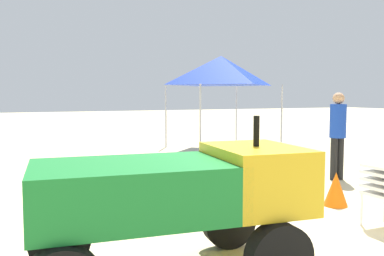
% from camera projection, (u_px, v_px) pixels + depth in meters
% --- Properties ---
extents(ground, '(80.00, 80.00, 0.00)m').
position_uv_depth(ground, '(316.00, 235.00, 5.11)').
color(ground, beige).
extents(utility_cart, '(2.65, 1.51, 1.50)m').
position_uv_depth(utility_cart, '(177.00, 194.00, 3.88)').
color(utility_cart, '#197A2D').
rests_on(utility_cart, ground).
extents(surfboard_pile, '(2.51, 0.58, 0.24)m').
position_uv_depth(surfboard_pile, '(197.00, 181.00, 7.69)').
color(surfboard_pile, green).
rests_on(surfboard_pile, ground).
extents(lifeguard_near_center, '(0.32, 0.32, 1.75)m').
position_uv_depth(lifeguard_near_center, '(338.00, 130.00, 8.38)').
color(lifeguard_near_center, black).
rests_on(lifeguard_near_center, ground).
extents(popup_canopy, '(2.69, 2.69, 2.89)m').
position_uv_depth(popup_canopy, '(221.00, 71.00, 12.86)').
color(popup_canopy, '#B2B2B7').
rests_on(popup_canopy, ground).
extents(traffic_cone_near, '(0.33, 0.33, 0.46)m').
position_uv_depth(traffic_cone_near, '(96.00, 193.00, 6.33)').
color(traffic_cone_near, orange).
rests_on(traffic_cone_near, ground).
extents(traffic_cone_far, '(0.37, 0.37, 0.52)m').
position_uv_depth(traffic_cone_far, '(336.00, 189.00, 6.43)').
color(traffic_cone_far, orange).
rests_on(traffic_cone_far, ground).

